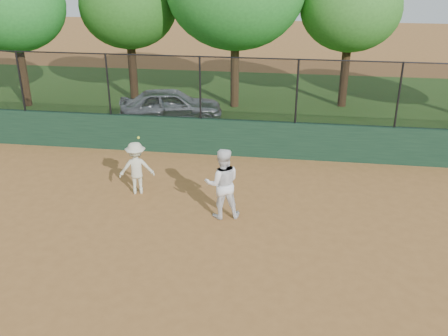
# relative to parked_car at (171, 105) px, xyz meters

# --- Properties ---
(ground) EXTENTS (80.00, 80.00, 0.00)m
(ground) POSITION_rel_parked_car_xyz_m (2.25, -9.04, -0.67)
(ground) COLOR #A06733
(ground) RESTS_ON ground
(back_wall) EXTENTS (26.00, 0.20, 1.20)m
(back_wall) POSITION_rel_parked_car_xyz_m (2.25, -3.04, -0.07)
(back_wall) COLOR #1A3925
(back_wall) RESTS_ON ground
(grass_strip) EXTENTS (36.00, 12.00, 0.01)m
(grass_strip) POSITION_rel_parked_car_xyz_m (2.25, 2.96, -0.66)
(grass_strip) COLOR #264C17
(grass_strip) RESTS_ON ground
(parked_car) EXTENTS (4.19, 2.52, 1.34)m
(parked_car) POSITION_rel_parked_car_xyz_m (0.00, 0.00, 0.00)
(parked_car) COLOR #AAAFB4
(parked_car) RESTS_ON ground
(player_second) EXTENTS (1.02, 0.88, 1.81)m
(player_second) POSITION_rel_parked_car_xyz_m (3.05, -7.12, 0.24)
(player_second) COLOR white
(player_second) RESTS_ON ground
(player_main) EXTENTS (1.07, 0.85, 1.81)m
(player_main) POSITION_rel_parked_car_xyz_m (0.55, -6.14, 0.07)
(player_main) COLOR beige
(player_main) RESTS_ON ground
(fence_assembly) EXTENTS (26.00, 0.06, 2.00)m
(fence_assembly) POSITION_rel_parked_car_xyz_m (2.22, -3.04, 1.57)
(fence_assembly) COLOR black
(fence_assembly) RESTS_ON back_wall
(tree_0) EXTENTS (4.27, 3.88, 5.97)m
(tree_0) POSITION_rel_parked_car_xyz_m (-6.67, 1.34, 3.44)
(tree_0) COLOR #432C18
(tree_0) RESTS_ON ground
(tree_1) EXTENTS (4.09, 3.72, 5.79)m
(tree_1) POSITION_rel_parked_car_xyz_m (-2.37, 2.83, 3.34)
(tree_1) COLOR #3C2715
(tree_1) RESTS_ON ground
(tree_3) EXTENTS (4.02, 3.66, 5.78)m
(tree_3) POSITION_rel_parked_car_xyz_m (6.71, 3.17, 3.36)
(tree_3) COLOR #3C2614
(tree_3) RESTS_ON ground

